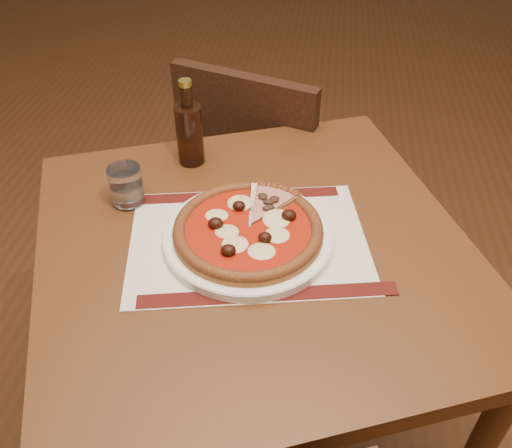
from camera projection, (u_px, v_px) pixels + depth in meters
The scene contains 8 objects.
table at pixel (255, 280), 1.09m from camera, with size 1.04×1.04×0.75m.
chair_far at pixel (260, 175), 1.65m from camera, with size 0.51×0.51×0.85m.
placemat at pixel (248, 241), 1.03m from camera, with size 0.45×0.32×0.00m, color silver.
plate at pixel (248, 237), 1.02m from camera, with size 0.32×0.32×0.02m, color white.
pizza at pixel (248, 229), 1.01m from camera, with size 0.28×0.28×0.04m.
ham_slice at pixel (276, 205), 1.06m from camera, with size 0.10×0.14×0.02m.
water_glass at pixel (126, 186), 1.09m from camera, with size 0.07×0.07×0.08m, color white.
bottle at pixel (189, 131), 1.18m from camera, with size 0.06×0.06×0.20m.
Camera 1 is at (0.26, -1.88, 1.44)m, focal length 38.00 mm.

